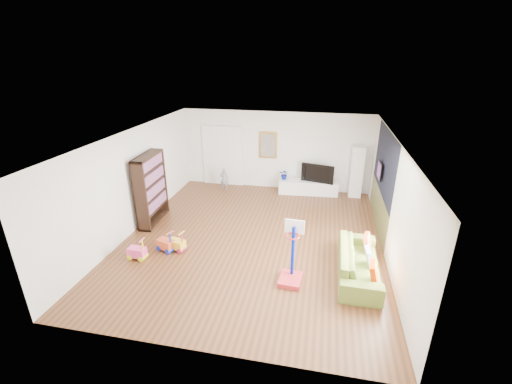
% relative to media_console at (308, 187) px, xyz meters
% --- Properties ---
extents(floor, '(6.50, 7.50, 0.00)m').
position_rel_media_console_xyz_m(floor, '(-1.22, -3.38, -0.23)').
color(floor, brown).
rests_on(floor, ground).
extents(ceiling, '(6.50, 7.50, 0.00)m').
position_rel_media_console_xyz_m(ceiling, '(-1.22, -3.38, 2.47)').
color(ceiling, white).
rests_on(ceiling, ground).
extents(wall_back, '(6.50, 0.00, 2.70)m').
position_rel_media_console_xyz_m(wall_back, '(-1.22, 0.37, 1.12)').
color(wall_back, silver).
rests_on(wall_back, ground).
extents(wall_front, '(6.50, 0.00, 2.70)m').
position_rel_media_console_xyz_m(wall_front, '(-1.22, -7.13, 1.12)').
color(wall_front, silver).
rests_on(wall_front, ground).
extents(wall_left, '(0.00, 7.50, 2.70)m').
position_rel_media_console_xyz_m(wall_left, '(-4.47, -3.38, 1.12)').
color(wall_left, silver).
rests_on(wall_left, ground).
extents(wall_right, '(0.00, 7.50, 2.70)m').
position_rel_media_console_xyz_m(wall_right, '(2.03, -3.38, 1.12)').
color(wall_right, silver).
rests_on(wall_right, ground).
extents(navy_accent, '(0.01, 3.20, 1.70)m').
position_rel_media_console_xyz_m(navy_accent, '(2.02, -1.98, 1.62)').
color(navy_accent, black).
rests_on(navy_accent, wall_right).
extents(olive_wainscot, '(0.01, 3.20, 1.00)m').
position_rel_media_console_xyz_m(olive_wainscot, '(2.02, -1.98, 0.27)').
color(olive_wainscot, brown).
rests_on(olive_wainscot, wall_right).
extents(doorway, '(1.45, 0.06, 2.10)m').
position_rel_media_console_xyz_m(doorway, '(-3.12, 0.33, 0.82)').
color(doorway, white).
rests_on(doorway, ground).
extents(painting_back, '(0.62, 0.06, 0.92)m').
position_rel_media_console_xyz_m(painting_back, '(-1.47, 0.33, 1.32)').
color(painting_back, gold).
rests_on(painting_back, wall_back).
extents(artwork_right, '(0.04, 0.56, 0.46)m').
position_rel_media_console_xyz_m(artwork_right, '(1.95, -1.78, 1.32)').
color(artwork_right, '#7F3F8C').
rests_on(artwork_right, wall_right).
extents(media_console, '(2.02, 0.63, 0.46)m').
position_rel_media_console_xyz_m(media_console, '(0.00, 0.00, 0.00)').
color(media_console, white).
rests_on(media_console, ground).
extents(tall_cabinet, '(0.41, 0.41, 1.72)m').
position_rel_media_console_xyz_m(tall_cabinet, '(1.54, 0.11, 0.63)').
color(tall_cabinet, white).
rests_on(tall_cabinet, ground).
extents(bookshelf, '(0.42, 1.37, 1.97)m').
position_rel_media_console_xyz_m(bookshelf, '(-4.20, -2.97, 0.75)').
color(bookshelf, black).
rests_on(bookshelf, ground).
extents(sofa, '(0.88, 2.17, 0.63)m').
position_rel_media_console_xyz_m(sofa, '(1.36, -4.46, 0.08)').
color(sofa, olive).
rests_on(sofa, ground).
extents(basketball_hoop, '(0.51, 0.61, 1.37)m').
position_rel_media_console_xyz_m(basketball_hoop, '(-0.06, -5.01, 0.45)').
color(basketball_hoop, red).
rests_on(basketball_hoop, ground).
extents(ride_on_yellow, '(0.44, 0.33, 0.53)m').
position_rel_media_console_xyz_m(ride_on_yellow, '(-2.92, -4.32, 0.03)').
color(ride_on_yellow, yellow).
rests_on(ride_on_yellow, ground).
extents(ride_on_orange, '(0.48, 0.38, 0.55)m').
position_rel_media_console_xyz_m(ride_on_orange, '(-3.18, -4.39, 0.04)').
color(ride_on_orange, '#CB5129').
rests_on(ride_on_orange, ground).
extents(ride_on_pink, '(0.41, 0.27, 0.54)m').
position_rel_media_console_xyz_m(ride_on_pink, '(-3.68, -4.85, 0.04)').
color(ride_on_pink, '#FF4892').
rests_on(ride_on_pink, ground).
extents(child, '(0.31, 0.22, 0.79)m').
position_rel_media_console_xyz_m(child, '(-2.92, -0.23, 0.16)').
color(child, gray).
rests_on(child, ground).
extents(tv, '(1.10, 0.41, 0.63)m').
position_rel_media_console_xyz_m(tv, '(0.31, 0.00, 0.55)').
color(tv, black).
rests_on(tv, media_console).
extents(vase_plant, '(0.37, 0.33, 0.36)m').
position_rel_media_console_xyz_m(vase_plant, '(-0.83, -0.02, 0.41)').
color(vase_plant, navy).
rests_on(vase_plant, media_console).
extents(pillow_left, '(0.16, 0.40, 0.39)m').
position_rel_media_console_xyz_m(pillow_left, '(1.58, -5.05, 0.26)').
color(pillow_left, '#D33A00').
rests_on(pillow_left, sofa).
extents(pillow_center, '(0.12, 0.36, 0.36)m').
position_rel_media_console_xyz_m(pillow_center, '(1.54, -4.48, 0.26)').
color(pillow_center, silver).
rests_on(pillow_center, sofa).
extents(pillow_right, '(0.18, 0.39, 0.38)m').
position_rel_media_console_xyz_m(pillow_right, '(1.56, -3.87, 0.26)').
color(pillow_right, '#AD3D22').
rests_on(pillow_right, sofa).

